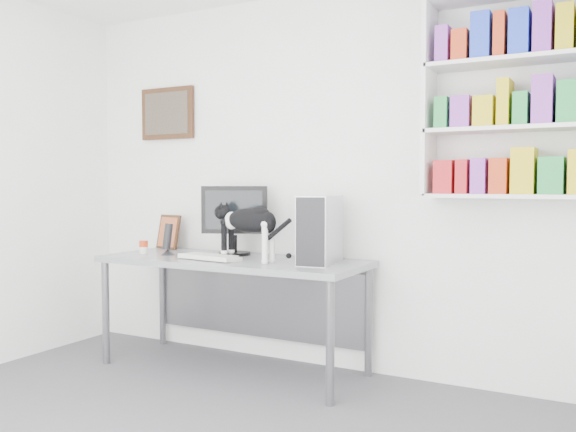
{
  "coord_description": "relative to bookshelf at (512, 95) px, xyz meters",
  "views": [
    {
      "loc": [
        1.95,
        -1.98,
        1.32
      ],
      "look_at": [
        0.06,
        1.53,
        1.11
      ],
      "focal_mm": 38.0,
      "sensor_mm": 36.0,
      "label": 1
    }
  ],
  "objects": [
    {
      "name": "room",
      "position": [
        -1.4,
        -1.85,
        -0.5
      ],
      "size": [
        4.01,
        4.01,
        2.7
      ],
      "color": "#525257",
      "rests_on": "ground"
    },
    {
      "name": "monitor",
      "position": [
        -1.92,
        -0.08,
        -0.79
      ],
      "size": [
        0.54,
        0.4,
        0.52
      ],
      "primitive_type": "cube",
      "rotation": [
        0.0,
        0.0,
        0.39
      ],
      "color": "black",
      "rests_on": "desk"
    },
    {
      "name": "bookshelf",
      "position": [
        0.0,
        0.0,
        0.0
      ],
      "size": [
        1.03,
        0.28,
        1.24
      ],
      "primitive_type": "cube",
      "color": "silver",
      "rests_on": "room"
    },
    {
      "name": "desk",
      "position": [
        -1.82,
        -0.25,
        -1.45
      ],
      "size": [
        1.92,
        0.75,
        0.8
      ],
      "primitive_type": "cube",
      "rotation": [
        0.0,
        0.0,
        -0.0
      ],
      "color": "gray",
      "rests_on": "room"
    },
    {
      "name": "keyboard",
      "position": [
        -1.91,
        -0.4,
        -1.03
      ],
      "size": [
        0.47,
        0.23,
        0.03
      ],
      "primitive_type": "cube",
      "rotation": [
        0.0,
        0.0,
        -0.12
      ],
      "color": "silver",
      "rests_on": "desk"
    },
    {
      "name": "cat",
      "position": [
        -1.64,
        -0.33,
        -0.86
      ],
      "size": [
        0.63,
        0.27,
        0.38
      ],
      "primitive_type": null,
      "rotation": [
        0.0,
        0.0,
        -0.18
      ],
      "color": "black",
      "rests_on": "desk"
    },
    {
      "name": "pc_tower",
      "position": [
        -1.16,
        -0.2,
        -0.83
      ],
      "size": [
        0.26,
        0.47,
        0.45
      ],
      "primitive_type": "cube",
      "rotation": [
        0.0,
        0.0,
        0.15
      ],
      "color": "#ABABB0",
      "rests_on": "desk"
    },
    {
      "name": "soup_can",
      "position": [
        -2.58,
        -0.33,
        -1.0
      ],
      "size": [
        0.07,
        0.07,
        0.1
      ],
      "primitive_type": "cylinder",
      "rotation": [
        0.0,
        0.0,
        0.06
      ],
      "color": "red",
      "rests_on": "desk"
    },
    {
      "name": "wall_art",
      "position": [
        -2.7,
        0.12,
        0.05
      ],
      "size": [
        0.52,
        0.04,
        0.42
      ],
      "primitive_type": "cube",
      "color": "#452A16",
      "rests_on": "room"
    },
    {
      "name": "leaning_print",
      "position": [
        -2.61,
        0.02,
        -0.91
      ],
      "size": [
        0.24,
        0.13,
        0.29
      ],
      "primitive_type": "cube",
      "rotation": [
        0.0,
        0.0,
        -0.18
      ],
      "color": "#452A16",
      "rests_on": "desk"
    },
    {
      "name": "speaker",
      "position": [
        -2.35,
        -0.31,
        -0.93
      ],
      "size": [
        0.14,
        0.14,
        0.24
      ],
      "primitive_type": "cylinder",
      "rotation": [
        0.0,
        0.0,
        -0.42
      ],
      "color": "black",
      "rests_on": "desk"
    }
  ]
}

